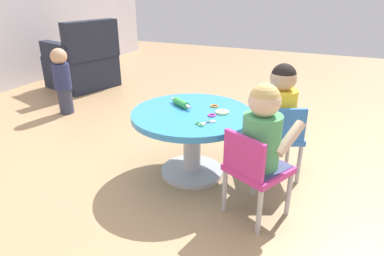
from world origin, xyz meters
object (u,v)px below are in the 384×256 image
object	(u,v)px
child_chair_left	(255,169)
toddler_standing	(62,79)
child_chair_right	(279,136)
craft_table	(192,129)
rolling_pin	(181,103)
seated_child_right	(281,102)
craft_scissors	(203,124)
armchair_dark	(83,63)
seated_child_left	(263,130)

from	to	relation	value
child_chair_left	toddler_standing	world-z (taller)	toddler_standing
child_chair_right	child_chair_left	bearing A→B (deg)	175.28
craft_table	rolling_pin	size ratio (longest dim) A/B	3.93
child_chair_right	toddler_standing	distance (m)	2.27
craft_table	toddler_standing	xyz separation A→B (m)	(0.59, 1.69, 0.02)
child_chair_right	seated_child_right	bearing A→B (deg)	24.14
seated_child_right	toddler_standing	world-z (taller)	seated_child_right
seated_child_right	craft_scissors	world-z (taller)	seated_child_right
child_chair_left	craft_scissors	xyz separation A→B (m)	(0.13, 0.36, 0.16)
armchair_dark	child_chair_right	bearing A→B (deg)	-114.65
craft_table	child_chair_right	size ratio (longest dim) A/B	1.51
armchair_dark	toddler_standing	world-z (taller)	armchair_dark
craft_table	seated_child_left	world-z (taller)	seated_child_left
armchair_dark	rolling_pin	distance (m)	2.47
child_chair_right	armchair_dark	size ratio (longest dim) A/B	0.60
child_chair_left	rolling_pin	bearing A→B (deg)	59.70
toddler_standing	rolling_pin	distance (m)	1.67
child_chair_left	child_chair_right	size ratio (longest dim) A/B	1.00
seated_child_left	seated_child_right	xyz separation A→B (m)	(0.50, -0.01, 0.00)
seated_child_left	armchair_dark	size ratio (longest dim) A/B	0.58
seated_child_left	toddler_standing	distance (m)	2.38
craft_table	child_chair_left	bearing A→B (deg)	-120.18
child_chair_left	seated_child_right	size ratio (longest dim) A/B	1.05
child_chair_left	seated_child_left	xyz separation A→B (m)	(0.04, -0.02, 0.23)
child_chair_right	craft_scissors	distance (m)	0.57
rolling_pin	craft_scissors	bearing A→B (deg)	-131.91
seated_child_left	seated_child_right	world-z (taller)	same
craft_table	seated_child_right	bearing A→B (deg)	-65.35
child_chair_right	armchair_dark	world-z (taller)	armchair_dark
toddler_standing	rolling_pin	world-z (taller)	toddler_standing
toddler_standing	rolling_pin	bearing A→B (deg)	-108.46
seated_child_left	rolling_pin	world-z (taller)	seated_child_left
child_chair_left	child_chair_right	xyz separation A→B (m)	(0.50, -0.04, 0.00)
toddler_standing	craft_scissors	size ratio (longest dim) A/B	4.85
child_chair_left	seated_child_right	xyz separation A→B (m)	(0.54, -0.03, 0.23)
child_chair_right	craft_scissors	world-z (taller)	child_chair_right
craft_table	seated_child_right	size ratio (longest dim) A/B	1.59
child_chair_left	seated_child_left	size ratio (longest dim) A/B	1.05
child_chair_right	seated_child_right	world-z (taller)	seated_child_right
toddler_standing	craft_scissors	world-z (taller)	toddler_standing
armchair_dark	craft_scissors	size ratio (longest dim) A/B	6.40
craft_table	child_chair_right	distance (m)	0.59
rolling_pin	child_chair_right	bearing A→B (deg)	-77.98
seated_child_left	craft_scissors	xyz separation A→B (m)	(0.09, 0.38, -0.06)
seated_child_right	rolling_pin	distance (m)	0.67
child_chair_right	seated_child_right	distance (m)	0.23
craft_scissors	craft_table	bearing A→B (deg)	41.60
craft_table	child_chair_left	size ratio (longest dim) A/B	1.51
craft_table	seated_child_left	distance (m)	0.61
seated_child_right	toddler_standing	size ratio (longest dim) A/B	0.76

